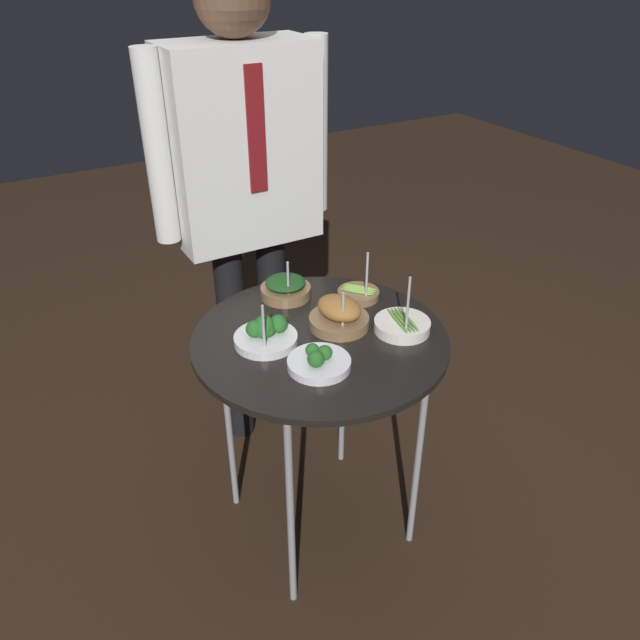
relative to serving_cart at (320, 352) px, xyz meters
The scene contains 9 objects.
ground_plane 0.65m from the serving_cart, ahead, with size 8.00×8.00×0.00m, color black.
serving_cart is the anchor object (origin of this frame).
bowl_roast_far_rim 0.11m from the serving_cart, 14.49° to the left, with size 0.16×0.16×0.13m.
bowl_broccoli_near_rim 0.16m from the serving_cart, 121.08° to the right, with size 0.16×0.16×0.06m.
bowl_broccoli_back_left 0.16m from the serving_cart, 162.60° to the left, with size 0.16×0.16×0.14m.
bowl_spinach_back_right 0.25m from the serving_cart, 85.21° to the left, with size 0.15×0.15×0.13m.
bowl_asparagus_mid_right 0.24m from the serving_cart, 31.65° to the left, with size 0.12×0.12×0.16m.
bowl_asparagus_center 0.23m from the serving_cart, 22.53° to the right, with size 0.15×0.15×0.18m.
waiter_figure 0.63m from the serving_cart, 86.24° to the left, with size 0.58×0.22×1.57m.
Camera 1 is at (-0.68, -1.19, 1.60)m, focal length 35.00 mm.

